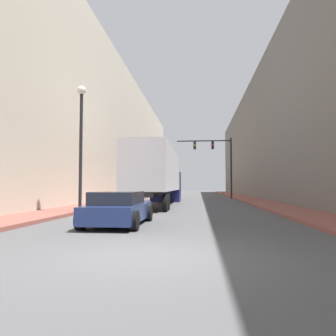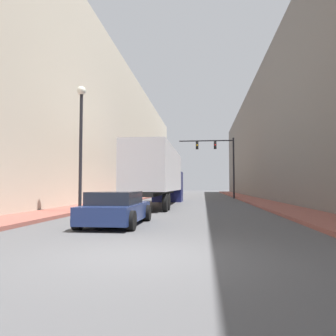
{
  "view_description": "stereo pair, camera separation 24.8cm",
  "coord_description": "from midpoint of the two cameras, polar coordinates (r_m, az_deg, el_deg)",
  "views": [
    {
      "loc": [
        1.1,
        -6.59,
        1.41
      ],
      "look_at": [
        -0.56,
        11.07,
        2.39
      ],
      "focal_mm": 35.0,
      "sensor_mm": 36.0,
      "label": 1
    },
    {
      "loc": [
        1.35,
        -6.56,
        1.41
      ],
      "look_at": [
        -0.56,
        11.07,
        2.39
      ],
      "focal_mm": 35.0,
      "sensor_mm": 36.0,
      "label": 2
    }
  ],
  "objects": [
    {
      "name": "ground_plane",
      "position": [
        6.84,
        -5.23,
        -15.03
      ],
      "size": [
        200.0,
        200.0,
        0.0
      ],
      "primitive_type": "plane",
      "color": "#4C4C4F"
    },
    {
      "name": "sidewalk_right",
      "position": [
        36.92,
        13.0,
        -5.15
      ],
      "size": [
        2.37,
        80.0,
        0.15
      ],
      "color": "brown",
      "rests_on": "ground"
    },
    {
      "name": "sidewalk_left",
      "position": [
        37.32,
        -5.93,
        -5.19
      ],
      "size": [
        2.37,
        80.0,
        0.15
      ],
      "color": "brown",
      "rests_on": "ground"
    },
    {
      "name": "building_right",
      "position": [
        38.08,
        19.15,
        5.37
      ],
      "size": [
        6.0,
        80.0,
        13.88
      ],
      "color": "#66605B",
      "rests_on": "ground"
    },
    {
      "name": "building_left",
      "position": [
        38.85,
        -11.97,
        6.2
      ],
      "size": [
        6.0,
        80.0,
        15.35
      ],
      "color": "#BCB29E",
      "rests_on": "ground"
    },
    {
      "name": "semi_truck",
      "position": [
        23.98,
        -2.05,
        -1.16
      ],
      "size": [
        2.58,
        14.51,
        3.96
      ],
      "color": "silver",
      "rests_on": "ground"
    },
    {
      "name": "sedan_car",
      "position": [
        12.05,
        -9.19,
        -7.01
      ],
      "size": [
        1.98,
        4.24,
        1.21
      ],
      "color": "navy",
      "rests_on": "ground"
    },
    {
      "name": "traffic_signal_gantry",
      "position": [
        37.65,
        8.6,
        1.93
      ],
      "size": [
        6.25,
        0.35,
        6.88
      ],
      "color": "black",
      "rests_on": "ground"
    },
    {
      "name": "street_lamp",
      "position": [
        17.03,
        -15.32,
        6.27
      ],
      "size": [
        0.44,
        0.44,
        6.44
      ],
      "color": "black",
      "rests_on": "ground"
    }
  ]
}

